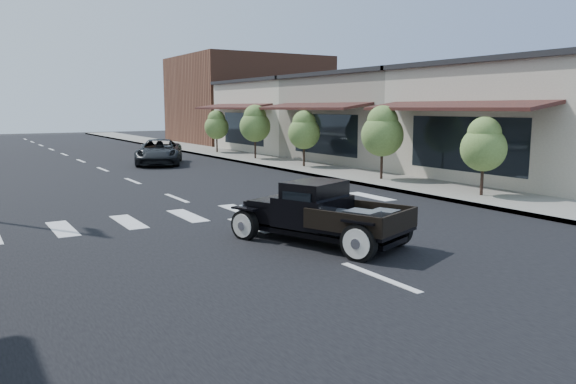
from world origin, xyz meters
TOP-DOWN VIEW (x-y plane):
  - ground at (0.00, 0.00)m, footprint 120.00×120.00m
  - road at (0.00, 15.00)m, footprint 14.00×80.00m
  - road_markings at (0.00, 10.00)m, footprint 12.00×60.00m
  - sidewalk_right at (8.50, 15.00)m, footprint 3.00×80.00m
  - storefront_near at (15.00, 4.00)m, footprint 10.00×9.00m
  - storefront_mid at (15.00, 13.00)m, footprint 10.00×9.00m
  - storefront_far at (15.00, 22.00)m, footprint 10.00×9.00m
  - far_building_right at (15.50, 32.00)m, footprint 11.00×10.00m
  - small_tree_a at (8.30, 1.76)m, footprint 1.44×1.44m
  - small_tree_b at (8.30, 6.63)m, footprint 1.65×1.65m
  - small_tree_c at (8.30, 12.24)m, footprint 1.53×1.53m
  - small_tree_d at (8.30, 17.19)m, footprint 1.70×1.70m
  - small_tree_e at (8.30, 22.32)m, footprint 1.51×1.51m
  - hotrod_pickup at (0.55, -0.42)m, footprint 3.20×4.41m
  - second_car at (3.11, 17.96)m, footprint 3.77×5.11m

SIDE VIEW (x-z plane):
  - ground at x=0.00m, z-range 0.00..0.00m
  - road_markings at x=0.00m, z-range -0.03..0.03m
  - road at x=0.00m, z-range 0.00..0.02m
  - sidewalk_right at x=8.50m, z-range 0.00..0.15m
  - second_car at x=3.11m, z-range 0.00..1.29m
  - hotrod_pickup at x=0.55m, z-range 0.00..1.39m
  - small_tree_a at x=8.30m, z-range 0.15..2.55m
  - small_tree_e at x=8.30m, z-range 0.15..2.67m
  - small_tree_c at x=8.30m, z-range 0.15..2.69m
  - small_tree_b at x=8.30m, z-range 0.15..2.91m
  - small_tree_d at x=8.30m, z-range 0.15..2.98m
  - storefront_near at x=15.00m, z-range 0.00..4.50m
  - storefront_mid at x=15.00m, z-range 0.00..4.50m
  - storefront_far at x=15.00m, z-range 0.00..4.50m
  - far_building_right at x=15.50m, z-range 0.00..7.00m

